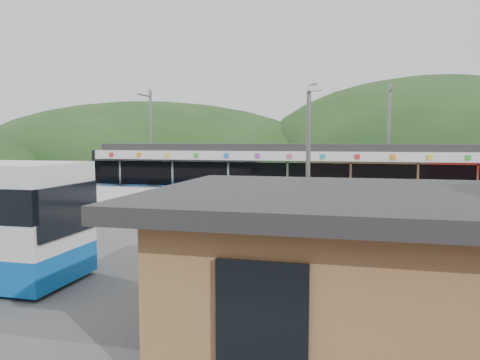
# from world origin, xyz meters

# --- Properties ---
(ground) EXTENTS (120.00, 120.00, 0.00)m
(ground) POSITION_xyz_m (0.00, 0.00, 0.00)
(ground) COLOR #4C4C4F
(ground) RESTS_ON ground
(hills) EXTENTS (146.00, 149.00, 26.00)m
(hills) POSITION_xyz_m (6.19, 5.29, 0.00)
(hills) COLOR #1E3D19
(hills) RESTS_ON ground
(platform) EXTENTS (26.00, 3.20, 0.30)m
(platform) POSITION_xyz_m (0.00, 3.30, 0.15)
(platform) COLOR #9E9E99
(platform) RESTS_ON ground
(yellow_line) EXTENTS (26.00, 0.10, 0.01)m
(yellow_line) POSITION_xyz_m (0.00, 2.00, 0.30)
(yellow_line) COLOR yellow
(yellow_line) RESTS_ON platform
(train) EXTENTS (20.44, 3.01, 3.74)m
(train) POSITION_xyz_m (1.59, 6.00, 2.06)
(train) COLOR black
(train) RESTS_ON ground
(catenary_mast_west) EXTENTS (0.18, 1.80, 7.00)m
(catenary_mast_west) POSITION_xyz_m (-7.00, 8.56, 3.65)
(catenary_mast_west) COLOR slate
(catenary_mast_west) RESTS_ON ground
(catenary_mast_east) EXTENTS (0.18, 1.80, 7.00)m
(catenary_mast_east) POSITION_xyz_m (7.00, 8.56, 3.65)
(catenary_mast_east) COLOR slate
(catenary_mast_east) RESTS_ON ground
(station_shelter) EXTENTS (9.20, 6.20, 3.00)m
(station_shelter) POSITION_xyz_m (6.00, -9.01, 1.55)
(station_shelter) COLOR olive
(station_shelter) RESTS_ON ground
(lamp_post) EXTENTS (0.38, 1.00, 5.39)m
(lamp_post) POSITION_xyz_m (4.07, -5.75, 3.23)
(lamp_post) COLOR slate
(lamp_post) RESTS_ON ground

